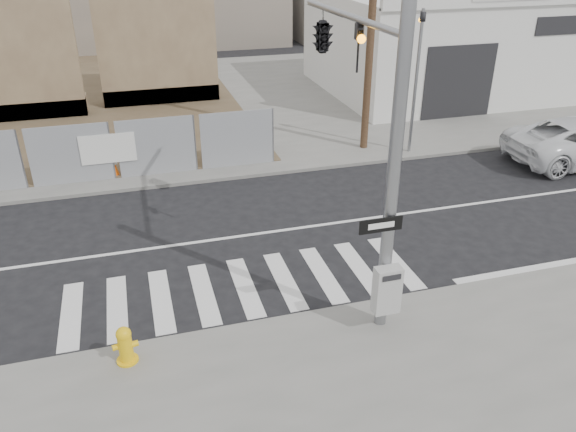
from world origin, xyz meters
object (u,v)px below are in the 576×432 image
object	(u,v)px
auto_shop	(443,42)
traffic_cone_d	(113,166)
fire_hydrant	(125,345)
signal_pole	(343,79)

from	to	relation	value
auto_shop	traffic_cone_d	size ratio (longest dim) A/B	15.99
auto_shop	fire_hydrant	world-z (taller)	auto_shop
auto_shop	traffic_cone_d	world-z (taller)	auto_shop
auto_shop	traffic_cone_d	bearing A→B (deg)	-155.50
signal_pole	fire_hydrant	bearing A→B (deg)	-154.73
traffic_cone_d	signal_pole	bearing A→B (deg)	-53.41
signal_pole	auto_shop	bearing A→B (deg)	52.54
signal_pole	traffic_cone_d	distance (m)	10.05
fire_hydrant	traffic_cone_d	xyz separation A→B (m)	(-0.11, 9.80, -0.03)
auto_shop	fire_hydrant	xyz separation A→B (m)	(-16.81, -17.52, -2.02)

